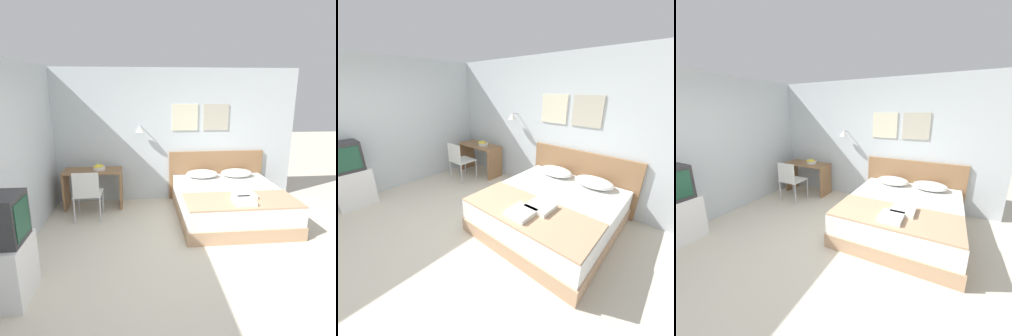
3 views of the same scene
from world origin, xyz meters
The scene contains 13 objects.
ground_plane centered at (0.00, 0.00, 0.00)m, with size 24.00×24.00×0.00m, color beige.
wall_back centered at (0.01, 2.70, 1.33)m, with size 5.26×0.31×2.65m.
bed centered at (1.02, 1.60, 0.26)m, with size 1.85×2.02×0.53m.
headboard centered at (1.02, 2.64, 0.50)m, with size 1.97×0.06×1.00m.
pillow_left centered at (0.66, 2.35, 0.61)m, with size 0.63×0.42×0.15m.
pillow_right centered at (1.37, 2.35, 0.61)m, with size 0.63×0.42×0.15m.
throw_blanket centered at (1.02, 1.01, 0.54)m, with size 1.79×0.81×0.02m.
folded_towel_near_foot centered at (1.11, 1.16, 0.58)m, with size 0.33×0.34×0.06m.
folded_towel_mid_bed centered at (1.01, 0.87, 0.58)m, with size 0.31×0.34×0.06m.
desk centered at (-1.47, 2.33, 0.52)m, with size 1.09×0.51×0.75m.
desk_chair centered at (-1.49, 1.70, 0.54)m, with size 0.47×0.47×0.90m.
fruit_bowl centered at (-1.35, 2.34, 0.80)m, with size 0.23×0.23×0.12m.
tv_stand centered at (-2.01, -0.29, 0.34)m, with size 0.41×0.61×0.69m.
Camera 3 is at (1.57, -1.68, 1.96)m, focal length 22.00 mm.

